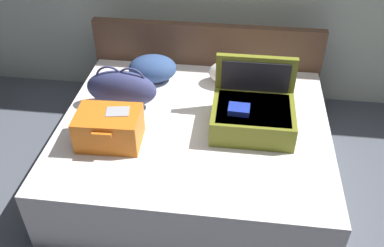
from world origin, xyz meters
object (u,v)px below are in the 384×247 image
(hard_case_large, at_px, (253,113))
(duffel_bag, at_px, (122,88))
(pillow_center_head, at_px, (153,68))
(hard_case_medium, at_px, (109,127))
(pillow_near_headboard, at_px, (233,73))
(bed, at_px, (194,149))

(hard_case_large, bearing_deg, duffel_bag, 171.64)
(pillow_center_head, bearing_deg, hard_case_large, -32.96)
(hard_case_large, bearing_deg, hard_case_medium, -162.99)
(duffel_bag, relative_size, pillow_center_head, 1.36)
(pillow_near_headboard, xyz_separation_m, pillow_center_head, (-0.67, -0.03, 0.01))
(hard_case_large, xyz_separation_m, duffel_bag, (-0.99, 0.15, 0.03))
(duffel_bag, bearing_deg, pillow_near_headboard, 27.11)
(pillow_center_head, bearing_deg, hard_case_medium, -98.84)
(hard_case_medium, bearing_deg, bed, 23.87)
(hard_case_medium, distance_m, pillow_near_headboard, 1.18)
(bed, relative_size, hard_case_large, 3.40)
(bed, bearing_deg, pillow_near_headboard, 67.27)
(hard_case_medium, height_order, pillow_near_headboard, hard_case_medium)
(hard_case_medium, xyz_separation_m, pillow_center_head, (0.13, 0.84, -0.01))
(bed, distance_m, hard_case_large, 0.56)
(duffel_bag, bearing_deg, hard_case_large, -8.47)
(pillow_near_headboard, height_order, pillow_center_head, pillow_center_head)
(bed, height_order, duffel_bag, duffel_bag)
(hard_case_large, distance_m, duffel_bag, 1.01)
(duffel_bag, xyz_separation_m, pillow_center_head, (0.16, 0.39, -0.04))
(bed, height_order, hard_case_medium, hard_case_medium)
(duffel_bag, distance_m, pillow_near_headboard, 0.93)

